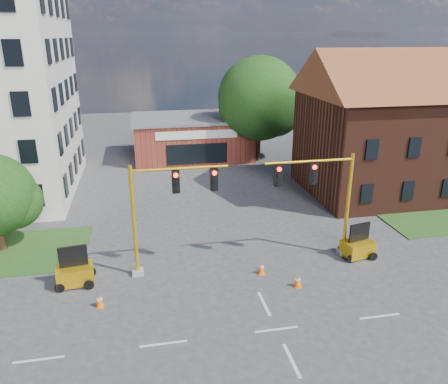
# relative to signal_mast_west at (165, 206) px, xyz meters

# --- Properties ---
(ground) EXTENTS (120.00, 120.00, 0.00)m
(ground) POSITION_rel_signal_mast_west_xyz_m (4.36, -6.00, -3.92)
(ground) COLOR #3C3C3E
(ground) RESTS_ON ground
(lane_markings) EXTENTS (60.00, 36.00, 0.01)m
(lane_markings) POSITION_rel_signal_mast_west_xyz_m (4.36, -9.00, -3.91)
(lane_markings) COLOR silver
(lane_markings) RESTS_ON ground
(brick_shop) EXTENTS (12.40, 8.40, 4.30)m
(brick_shop) POSITION_rel_signal_mast_west_xyz_m (4.36, 23.99, -1.76)
(brick_shop) COLOR maroon
(brick_shop) RESTS_ON ground
(townhouse_row) EXTENTS (21.00, 11.00, 11.50)m
(townhouse_row) POSITION_rel_signal_mast_west_xyz_m (22.36, 10.00, 2.01)
(townhouse_row) COLOR #451F14
(townhouse_row) RESTS_ON ground
(tree_large) EXTENTS (8.76, 8.34, 10.53)m
(tree_large) POSITION_rel_signal_mast_west_xyz_m (11.28, 21.08, 2.17)
(tree_large) COLOR #342413
(tree_large) RESTS_ON ground
(signal_mast_west) EXTENTS (5.30, 0.60, 6.20)m
(signal_mast_west) POSITION_rel_signal_mast_west_xyz_m (0.00, 0.00, 0.00)
(signal_mast_west) COLOR gray
(signal_mast_west) RESTS_ON ground
(signal_mast_east) EXTENTS (5.30, 0.60, 6.20)m
(signal_mast_east) POSITION_rel_signal_mast_west_xyz_m (8.71, 0.00, 0.00)
(signal_mast_east) COLOR gray
(signal_mast_east) RESTS_ON ground
(trailer_west) EXTENTS (1.99, 1.46, 2.10)m
(trailer_west) POSITION_rel_signal_mast_west_xyz_m (-4.83, -0.36, -3.26)
(trailer_west) COLOR gold
(trailer_west) RESTS_ON ground
(trailer_east) EXTENTS (1.98, 1.54, 2.01)m
(trailer_east) POSITION_rel_signal_mast_west_xyz_m (11.07, -0.37, -3.29)
(trailer_east) COLOR gold
(trailer_east) RESTS_ON ground
(cone_a) EXTENTS (0.40, 0.40, 0.70)m
(cone_a) POSITION_rel_signal_mast_west_xyz_m (-3.47, -2.72, -3.58)
(cone_a) COLOR orange
(cone_a) RESTS_ON ground
(cone_b) EXTENTS (0.40, 0.40, 0.70)m
(cone_b) POSITION_rel_signal_mast_west_xyz_m (4.98, -1.21, -3.58)
(cone_b) COLOR orange
(cone_b) RESTS_ON ground
(cone_c) EXTENTS (0.40, 0.40, 0.70)m
(cone_c) POSITION_rel_signal_mast_west_xyz_m (6.47, -2.85, -3.58)
(cone_c) COLOR orange
(cone_c) RESTS_ON ground
(cone_d) EXTENTS (0.40, 0.40, 0.70)m
(cone_d) POSITION_rel_signal_mast_west_xyz_m (12.08, 0.87, -3.58)
(cone_d) COLOR orange
(cone_d) RESTS_ON ground
(pickup_white) EXTENTS (6.01, 2.94, 1.64)m
(pickup_white) POSITION_rel_signal_mast_west_xyz_m (16.17, 8.52, -3.10)
(pickup_white) COLOR white
(pickup_white) RESTS_ON ground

